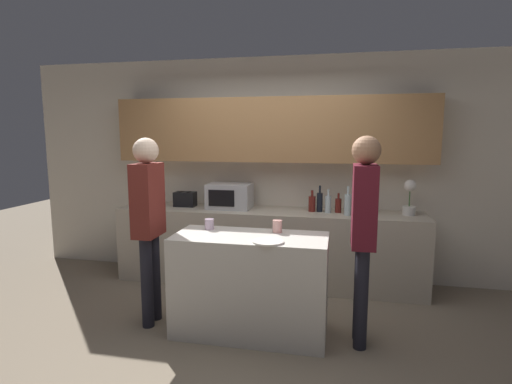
% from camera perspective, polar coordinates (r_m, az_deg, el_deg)
% --- Properties ---
extents(ground_plane, '(14.00, 14.00, 0.00)m').
position_cam_1_polar(ground_plane, '(3.72, -2.47, -20.22)').
color(ground_plane, '#7F705B').
extents(back_wall, '(6.40, 0.40, 2.70)m').
position_cam_1_polar(back_wall, '(4.90, 2.25, 5.46)').
color(back_wall, beige).
rests_on(back_wall, ground_plane).
extents(back_counter, '(3.60, 0.62, 0.89)m').
position_cam_1_polar(back_counter, '(4.82, 1.63, -7.80)').
color(back_counter, '#B7AD99').
rests_on(back_counter, ground_plane).
extents(kitchen_island, '(1.35, 0.59, 0.90)m').
position_cam_1_polar(kitchen_island, '(3.64, -0.83, -13.09)').
color(kitchen_island, beige).
rests_on(kitchen_island, ground_plane).
extents(microwave, '(0.52, 0.39, 0.30)m').
position_cam_1_polar(microwave, '(4.84, -3.76, -0.56)').
color(microwave, '#B7BABC').
rests_on(microwave, back_counter).
extents(toaster, '(0.26, 0.16, 0.18)m').
position_cam_1_polar(toaster, '(5.04, -10.09, -1.01)').
color(toaster, black).
rests_on(toaster, back_counter).
extents(potted_plant, '(0.14, 0.14, 0.39)m').
position_cam_1_polar(potted_plant, '(4.72, 21.09, -0.73)').
color(potted_plant, silver).
rests_on(potted_plant, back_counter).
extents(bottle_0, '(0.08, 0.08, 0.25)m').
position_cam_1_polar(bottle_0, '(4.67, 8.00, -1.62)').
color(bottle_0, maroon).
rests_on(bottle_0, back_counter).
extents(bottle_1, '(0.07, 0.07, 0.30)m').
position_cam_1_polar(bottle_1, '(4.67, 9.08, -1.39)').
color(bottle_1, black).
rests_on(bottle_1, back_counter).
extents(bottle_2, '(0.07, 0.07, 0.27)m').
position_cam_1_polar(bottle_2, '(4.62, 10.26, -1.67)').
color(bottle_2, silver).
rests_on(bottle_2, back_counter).
extents(bottle_3, '(0.07, 0.07, 0.22)m').
position_cam_1_polar(bottle_3, '(4.66, 11.67, -1.85)').
color(bottle_3, maroon).
rests_on(bottle_3, back_counter).
extents(bottle_4, '(0.07, 0.07, 0.32)m').
position_cam_1_polar(bottle_4, '(4.53, 12.96, -1.70)').
color(bottle_4, silver).
rests_on(bottle_4, back_counter).
extents(bottle_5, '(0.07, 0.07, 0.32)m').
position_cam_1_polar(bottle_5, '(4.59, 14.25, -1.62)').
color(bottle_5, '#194723').
rests_on(bottle_5, back_counter).
extents(bottle_6, '(0.08, 0.08, 0.22)m').
position_cam_1_polar(bottle_6, '(4.66, 15.61, -2.00)').
color(bottle_6, black).
rests_on(bottle_6, back_counter).
extents(plate_on_island, '(0.26, 0.26, 0.01)m').
position_cam_1_polar(plate_on_island, '(3.29, 1.73, -7.09)').
color(plate_on_island, white).
rests_on(plate_on_island, kitchen_island).
extents(cup_0, '(0.09, 0.09, 0.10)m').
position_cam_1_polar(cup_0, '(3.75, -6.68, -4.56)').
color(cup_0, '#CAADC8').
rests_on(cup_0, kitchen_island).
extents(cup_1, '(0.09, 0.09, 0.11)m').
position_cam_1_polar(cup_1, '(3.61, 3.07, -4.91)').
color(cup_1, '#DA9D94').
rests_on(cup_1, kitchen_island).
extents(person_left, '(0.23, 0.34, 1.76)m').
position_cam_1_polar(person_left, '(3.40, 15.13, -4.17)').
color(person_left, black).
rests_on(person_left, ground_plane).
extents(person_center, '(0.23, 0.34, 1.74)m').
position_cam_1_polar(person_center, '(3.79, -15.14, -3.11)').
color(person_center, black).
rests_on(person_center, ground_plane).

